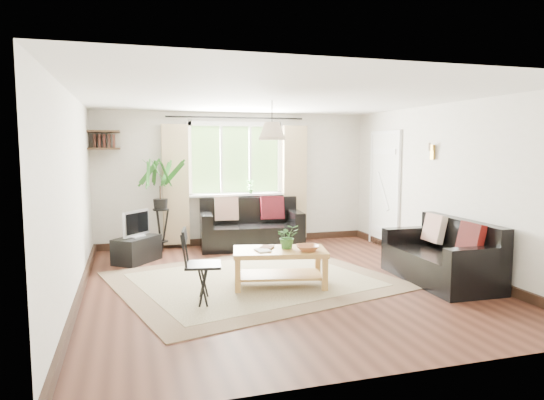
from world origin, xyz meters
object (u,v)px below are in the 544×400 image
object	(u,v)px
sofa_back	(251,225)
folding_chair	(203,266)
sofa_right	(440,253)
coffee_table	(280,268)
palm_stand	(161,205)
tv_stand	(137,249)

from	to	relation	value
sofa_back	folding_chair	bearing A→B (deg)	-108.50
sofa_back	sofa_right	world-z (taller)	sofa_back
coffee_table	palm_stand	distance (m)	2.93
sofa_back	palm_stand	bearing A→B (deg)	-179.12
coffee_table	palm_stand	size ratio (longest dim) A/B	0.74
sofa_back	palm_stand	world-z (taller)	palm_stand
coffee_table	sofa_back	bearing A→B (deg)	84.50
palm_stand	folding_chair	bearing A→B (deg)	-84.63
sofa_right	palm_stand	size ratio (longest dim) A/B	1.04
sofa_right	folding_chair	size ratio (longest dim) A/B	1.94
folding_chair	sofa_back	bearing A→B (deg)	-14.63
tv_stand	palm_stand	world-z (taller)	palm_stand
sofa_back	sofa_right	distance (m)	3.37
sofa_right	tv_stand	world-z (taller)	sofa_right
sofa_right	tv_stand	distance (m)	4.45
tv_stand	folding_chair	size ratio (longest dim) A/B	0.86
coffee_table	sofa_right	bearing A→B (deg)	-10.60
sofa_back	tv_stand	world-z (taller)	sofa_back
sofa_right	folding_chair	world-z (taller)	folding_chair
tv_stand	folding_chair	world-z (taller)	folding_chair
sofa_right	tv_stand	bearing A→B (deg)	-119.32
folding_chair	coffee_table	bearing A→B (deg)	-59.80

